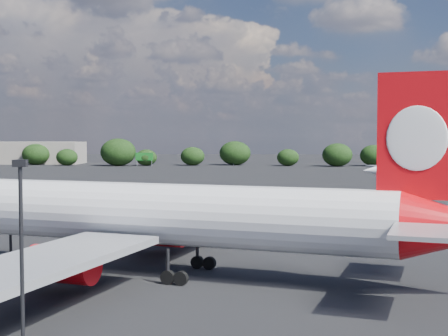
{
  "coord_description": "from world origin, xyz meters",
  "views": [
    {
      "loc": [
        17.92,
        -32.53,
        10.34
      ],
      "look_at": [
        16.0,
        12.0,
        8.0
      ],
      "focal_mm": 50.0,
      "sensor_mm": 36.0,
      "label": 1
    }
  ],
  "objects": [
    {
      "name": "ground",
      "position": [
        0.0,
        60.0,
        0.0
      ],
      "size": [
        500.0,
        500.0,
        0.0
      ],
      "primitive_type": "plane",
      "color": "black",
      "rests_on": "ground"
    },
    {
      "name": "qantas_airliner",
      "position": [
        12.73,
        12.7,
        4.38
      ],
      "size": [
        43.24,
        41.48,
        14.38
      ],
      "color": "white",
      "rests_on": "ground"
    },
    {
      "name": "apron_lamp_post",
      "position": [
        8.94,
        -8.68,
        5.33
      ],
      "size": [
        0.55,
        0.3,
        9.39
      ],
      "color": "black",
      "rests_on": "ground"
    },
    {
      "name": "terminal_building",
      "position": [
        -65.0,
        192.0,
        4.0
      ],
      "size": [
        42.0,
        16.0,
        8.0
      ],
      "color": "gray",
      "rests_on": "ground"
    },
    {
      "name": "highway_sign",
      "position": [
        -18.0,
        176.0,
        3.13
      ],
      "size": [
        6.0,
        0.3,
        4.5
      ],
      "color": "#14651D",
      "rests_on": "ground"
    },
    {
      "name": "billboard_yellow",
      "position": [
        12.0,
        182.0,
        3.87
      ],
      "size": [
        5.0,
        0.3,
        5.5
      ],
      "color": "orange",
      "rests_on": "ground"
    },
    {
      "name": "horizon_treeline",
      "position": [
        14.86,
        179.73,
        3.76
      ],
      "size": [
        201.7,
        17.0,
        9.32
      ],
      "color": "black",
      "rests_on": "ground"
    }
  ]
}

